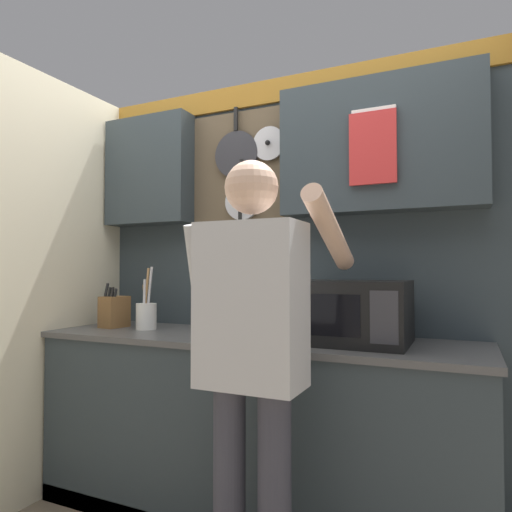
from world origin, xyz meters
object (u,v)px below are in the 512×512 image
at_px(microwave, 351,312).
at_px(person, 253,340).
at_px(knife_block, 115,311).
at_px(utensil_crock, 147,314).

distance_m(microwave, person, 0.60).
height_order(knife_block, utensil_crock, utensil_crock).
bearing_deg(person, utensil_crock, 149.11).
relative_size(microwave, person, 0.31).
xyz_separation_m(utensil_crock, person, (0.91, -0.55, -0.01)).
xyz_separation_m(knife_block, person, (1.14, -0.55, -0.02)).
height_order(microwave, utensil_crock, utensil_crock).
relative_size(microwave, utensil_crock, 1.44).
xyz_separation_m(microwave, person, (-0.24, -0.54, -0.07)).
distance_m(microwave, utensil_crock, 1.15).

